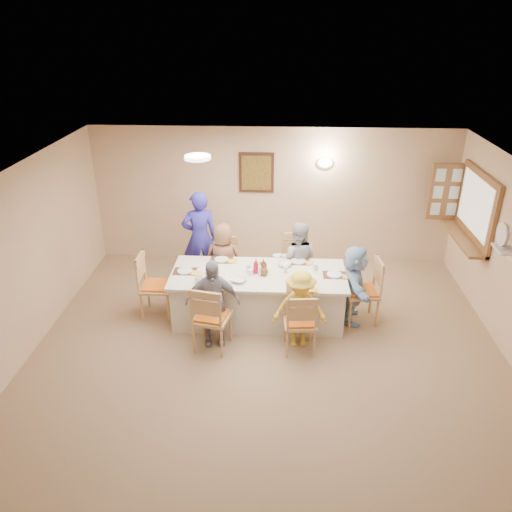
# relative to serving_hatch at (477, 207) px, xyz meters

# --- Properties ---
(ground) EXTENTS (7.00, 7.00, 0.00)m
(ground) POSITION_rel_serving_hatch_xyz_m (-3.21, -2.40, -1.50)
(ground) COLOR #A47E58
(room_walls) EXTENTS (7.00, 7.00, 7.00)m
(room_walls) POSITION_rel_serving_hatch_xyz_m (-3.21, -2.40, 0.01)
(room_walls) COLOR tan
(room_walls) RESTS_ON ground
(wall_picture) EXTENTS (0.62, 0.05, 0.72)m
(wall_picture) POSITION_rel_serving_hatch_xyz_m (-3.51, 1.06, 0.20)
(wall_picture) COLOR #3A2014
(wall_picture) RESTS_ON room_walls
(wall_sconce) EXTENTS (0.26, 0.09, 0.18)m
(wall_sconce) POSITION_rel_serving_hatch_xyz_m (-2.31, 1.04, 0.40)
(wall_sconce) COLOR white
(wall_sconce) RESTS_ON room_walls
(ceiling_light) EXTENTS (0.36, 0.36, 0.05)m
(ceiling_light) POSITION_rel_serving_hatch_xyz_m (-4.21, -0.90, 0.97)
(ceiling_light) COLOR white
(ceiling_light) RESTS_ON room_walls
(serving_hatch) EXTENTS (0.06, 1.50, 1.15)m
(serving_hatch) POSITION_rel_serving_hatch_xyz_m (0.00, 0.00, 0.00)
(serving_hatch) COLOR brown
(serving_hatch) RESTS_ON room_walls
(hatch_sill) EXTENTS (0.30, 1.50, 0.05)m
(hatch_sill) POSITION_rel_serving_hatch_xyz_m (-0.12, 0.00, -0.53)
(hatch_sill) COLOR brown
(hatch_sill) RESTS_ON room_walls
(shutter_door) EXTENTS (0.55, 0.04, 1.00)m
(shutter_door) POSITION_rel_serving_hatch_xyz_m (-0.26, 0.76, 0.00)
(shutter_door) COLOR brown
(shutter_door) RESTS_ON room_walls
(fan_shelf) EXTENTS (0.22, 0.36, 0.03)m
(fan_shelf) POSITION_rel_serving_hatch_xyz_m (-0.08, -1.35, -0.10)
(fan_shelf) COLOR white
(fan_shelf) RESTS_ON room_walls
(desk_fan) EXTENTS (0.30, 0.30, 0.28)m
(desk_fan) POSITION_rel_serving_hatch_xyz_m (-0.11, -1.35, 0.05)
(desk_fan) COLOR #A5A5A8
(desk_fan) RESTS_ON fan_shelf
(dining_table) EXTENTS (2.59, 1.10, 0.76)m
(dining_table) POSITION_rel_serving_hatch_xyz_m (-3.37, -0.99, -1.12)
(dining_table) COLOR silver
(dining_table) RESTS_ON ground
(chair_back_left) EXTENTS (0.51, 0.51, 0.93)m
(chair_back_left) POSITION_rel_serving_hatch_xyz_m (-3.97, -0.19, -1.03)
(chair_back_left) COLOR tan
(chair_back_left) RESTS_ON ground
(chair_back_right) EXTENTS (0.57, 0.57, 1.01)m
(chair_back_right) POSITION_rel_serving_hatch_xyz_m (-2.77, -0.19, -0.99)
(chair_back_right) COLOR tan
(chair_back_right) RESTS_ON ground
(chair_front_left) EXTENTS (0.57, 0.57, 1.01)m
(chair_front_left) POSITION_rel_serving_hatch_xyz_m (-3.97, -1.79, -0.99)
(chair_front_left) COLOR tan
(chair_front_left) RESTS_ON ground
(chair_front_right) EXTENTS (0.49, 0.49, 0.94)m
(chair_front_right) POSITION_rel_serving_hatch_xyz_m (-2.77, -1.79, -1.03)
(chair_front_right) COLOR tan
(chair_front_right) RESTS_ON ground
(chair_left_end) EXTENTS (0.49, 0.49, 1.02)m
(chair_left_end) POSITION_rel_serving_hatch_xyz_m (-4.92, -0.99, -0.99)
(chair_left_end) COLOR tan
(chair_left_end) RESTS_ON ground
(chair_right_end) EXTENTS (0.53, 0.53, 1.02)m
(chair_right_end) POSITION_rel_serving_hatch_xyz_m (-1.82, -0.99, -0.99)
(chair_right_end) COLOR tan
(chair_right_end) RESTS_ON ground
(diner_back_left) EXTENTS (0.64, 0.43, 1.26)m
(diner_back_left) POSITION_rel_serving_hatch_xyz_m (-3.97, -0.31, -0.87)
(diner_back_left) COLOR brown
(diner_back_left) RESTS_ON ground
(diner_back_right) EXTENTS (0.79, 0.69, 1.31)m
(diner_back_right) POSITION_rel_serving_hatch_xyz_m (-2.77, -0.31, -0.84)
(diner_back_right) COLOR #ACB0B7
(diner_back_right) RESTS_ON ground
(diner_front_left) EXTENTS (0.84, 0.51, 1.29)m
(diner_front_left) POSITION_rel_serving_hatch_xyz_m (-3.97, -1.67, -0.86)
(diner_front_left) COLOR gray
(diner_front_left) RESTS_ON ground
(diner_front_right) EXTENTS (0.77, 0.47, 1.15)m
(diner_front_right) POSITION_rel_serving_hatch_xyz_m (-2.77, -1.67, -0.92)
(diner_front_right) COLOR gold
(diner_front_right) RESTS_ON ground
(diner_right_end) EXTENTS (1.17, 0.45, 1.23)m
(diner_right_end) POSITION_rel_serving_hatch_xyz_m (-1.95, -0.99, -0.88)
(diner_right_end) COLOR #9FC7F0
(diner_right_end) RESTS_ON ground
(caregiver) EXTENTS (0.80, 0.70, 1.64)m
(caregiver) POSITION_rel_serving_hatch_xyz_m (-4.42, 0.16, -0.68)
(caregiver) COLOR #332EB7
(caregiver) RESTS_ON ground
(placemat_fl) EXTENTS (0.36, 0.27, 0.01)m
(placemat_fl) POSITION_rel_serving_hatch_xyz_m (-3.97, -1.41, -0.74)
(placemat_fl) COLOR #472B19
(placemat_fl) RESTS_ON dining_table
(plate_fl) EXTENTS (0.23, 0.23, 0.01)m
(plate_fl) POSITION_rel_serving_hatch_xyz_m (-3.97, -1.41, -0.73)
(plate_fl) COLOR white
(plate_fl) RESTS_ON dining_table
(napkin_fl) EXTENTS (0.13, 0.13, 0.01)m
(napkin_fl) POSITION_rel_serving_hatch_xyz_m (-3.79, -1.46, -0.73)
(napkin_fl) COLOR yellow
(napkin_fl) RESTS_ON dining_table
(placemat_fr) EXTENTS (0.38, 0.28, 0.01)m
(placemat_fr) POSITION_rel_serving_hatch_xyz_m (-2.77, -1.41, -0.74)
(placemat_fr) COLOR #472B19
(placemat_fr) RESTS_ON dining_table
(plate_fr) EXTENTS (0.24, 0.24, 0.01)m
(plate_fr) POSITION_rel_serving_hatch_xyz_m (-2.77, -1.41, -0.73)
(plate_fr) COLOR white
(plate_fr) RESTS_ON dining_table
(napkin_fr) EXTENTS (0.14, 0.14, 0.01)m
(napkin_fr) POSITION_rel_serving_hatch_xyz_m (-2.59, -1.46, -0.73)
(napkin_fr) COLOR yellow
(napkin_fr) RESTS_ON dining_table
(placemat_bl) EXTENTS (0.35, 0.26, 0.01)m
(placemat_bl) POSITION_rel_serving_hatch_xyz_m (-3.97, -0.57, -0.74)
(placemat_bl) COLOR #472B19
(placemat_bl) RESTS_ON dining_table
(plate_bl) EXTENTS (0.22, 0.22, 0.01)m
(plate_bl) POSITION_rel_serving_hatch_xyz_m (-3.97, -0.57, -0.73)
(plate_bl) COLOR white
(plate_bl) RESTS_ON dining_table
(napkin_bl) EXTENTS (0.14, 0.14, 0.01)m
(napkin_bl) POSITION_rel_serving_hatch_xyz_m (-3.79, -0.62, -0.73)
(napkin_bl) COLOR yellow
(napkin_bl) RESTS_ON dining_table
(placemat_br) EXTENTS (0.34, 0.26, 0.01)m
(placemat_br) POSITION_rel_serving_hatch_xyz_m (-2.77, -0.57, -0.74)
(placemat_br) COLOR #472B19
(placemat_br) RESTS_ON dining_table
(plate_br) EXTENTS (0.23, 0.23, 0.01)m
(plate_br) POSITION_rel_serving_hatch_xyz_m (-2.77, -0.57, -0.73)
(plate_br) COLOR white
(plate_br) RESTS_ON dining_table
(napkin_br) EXTENTS (0.13, 0.13, 0.01)m
(napkin_br) POSITION_rel_serving_hatch_xyz_m (-2.59, -0.62, -0.73)
(napkin_br) COLOR yellow
(napkin_br) RESTS_ON dining_table
(placemat_le) EXTENTS (0.34, 0.25, 0.01)m
(placemat_le) POSITION_rel_serving_hatch_xyz_m (-4.47, -0.99, -0.74)
(placemat_le) COLOR #472B19
(placemat_le) RESTS_ON dining_table
(plate_le) EXTENTS (0.23, 0.23, 0.01)m
(plate_le) POSITION_rel_serving_hatch_xyz_m (-4.47, -0.99, -0.73)
(plate_le) COLOR white
(plate_le) RESTS_ON dining_table
(napkin_le) EXTENTS (0.14, 0.14, 0.01)m
(napkin_le) POSITION_rel_serving_hatch_xyz_m (-4.29, -1.04, -0.73)
(napkin_le) COLOR yellow
(napkin_le) RESTS_ON dining_table
(placemat_re) EXTENTS (0.34, 0.25, 0.01)m
(placemat_re) POSITION_rel_serving_hatch_xyz_m (-2.25, -0.99, -0.74)
(placemat_re) COLOR #472B19
(placemat_re) RESTS_ON dining_table
(plate_re) EXTENTS (0.22, 0.22, 0.01)m
(plate_re) POSITION_rel_serving_hatch_xyz_m (-2.25, -0.99, -0.73)
(plate_re) COLOR white
(plate_re) RESTS_ON dining_table
(napkin_re) EXTENTS (0.13, 0.13, 0.01)m
(napkin_re) POSITION_rel_serving_hatch_xyz_m (-2.07, -1.04, -0.73)
(napkin_re) COLOR yellow
(napkin_re) RESTS_ON dining_table
(teacup_a) EXTENTS (0.17, 0.17, 0.09)m
(teacup_a) POSITION_rel_serving_hatch_xyz_m (-4.21, -1.30, -0.69)
(teacup_a) COLOR white
(teacup_a) RESTS_ON dining_table
(teacup_b) EXTENTS (0.09, 0.09, 0.08)m
(teacup_b) POSITION_rel_serving_hatch_xyz_m (-2.99, -0.49, -0.70)
(teacup_b) COLOR white
(teacup_b) RESTS_ON dining_table
(bowl_a) EXTENTS (0.35, 0.35, 0.06)m
(bowl_a) POSITION_rel_serving_hatch_xyz_m (-3.64, -1.25, -0.71)
(bowl_a) COLOR white
(bowl_a) RESTS_ON dining_table
(bowl_b) EXTENTS (0.24, 0.24, 0.07)m
(bowl_b) POSITION_rel_serving_hatch_xyz_m (-2.99, -0.72, -0.71)
(bowl_b) COLOR white
(bowl_b) RESTS_ON dining_table
(condiment_ketchup) EXTENTS (0.13, 0.13, 0.23)m
(condiment_ketchup) POSITION_rel_serving_hatch_xyz_m (-3.41, -0.98, -0.62)
(condiment_ketchup) COLOR red
(condiment_ketchup) RESTS_ON dining_table
(condiment_brown) EXTENTS (0.14, 0.14, 0.19)m
(condiment_brown) POSITION_rel_serving_hatch_xyz_m (-3.31, -0.89, -0.64)
(condiment_brown) COLOR #553A16
(condiment_brown) RESTS_ON dining_table
(condiment_malt) EXTENTS (0.18, 0.18, 0.17)m
(condiment_malt) POSITION_rel_serving_hatch_xyz_m (-3.29, -1.04, -0.66)
(condiment_malt) COLOR #553A16
(condiment_malt) RESTS_ON dining_table
(drinking_glass) EXTENTS (0.07, 0.07, 0.10)m
(drinking_glass) POSITION_rel_serving_hatch_xyz_m (-3.52, -0.94, -0.68)
(drinking_glass) COLOR silver
(drinking_glass) RESTS_ON dining_table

